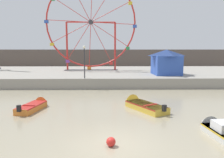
# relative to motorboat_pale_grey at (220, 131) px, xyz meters

# --- Properties ---
(ground_plane) EXTENTS (240.00, 240.00, 0.00)m
(ground_plane) POSITION_rel_motorboat_pale_grey_xyz_m (-5.51, -0.90, -0.26)
(ground_plane) COLOR gray
(quay_promenade) EXTENTS (110.00, 18.49, 1.21)m
(quay_promenade) POSITION_rel_motorboat_pale_grey_xyz_m (-5.51, 22.92, 0.35)
(quay_promenade) COLOR gray
(quay_promenade) RESTS_ON ground_plane
(distant_town_skyline) EXTENTS (140.00, 3.00, 4.40)m
(distant_town_skyline) POSITION_rel_motorboat_pale_grey_xyz_m (-5.51, 40.94, 1.94)
(distant_town_skyline) COLOR #564C47
(distant_town_skyline) RESTS_ON ground_plane
(motorboat_pale_grey) EXTENTS (1.55, 4.57, 1.19)m
(motorboat_pale_grey) POSITION_rel_motorboat_pale_grey_xyz_m (0.00, 0.00, 0.00)
(motorboat_pale_grey) COLOR silver
(motorboat_pale_grey) RESTS_ON ground_plane
(motorboat_orange_hull) EXTENTS (1.75, 3.90, 1.06)m
(motorboat_orange_hull) POSITION_rel_motorboat_pale_grey_xyz_m (-11.34, 5.57, -0.01)
(motorboat_orange_hull) COLOR orange
(motorboat_orange_hull) RESTS_ON ground_plane
(motorboat_mustard_yellow) EXTENTS (3.37, 4.52, 1.30)m
(motorboat_mustard_yellow) POSITION_rel_motorboat_pale_grey_xyz_m (-3.43, 5.72, -0.01)
(motorboat_mustard_yellow) COLOR gold
(motorboat_mustard_yellow) RESTS_ON ground_plane
(ferris_wheel_red_frame) EXTENTS (14.08, 1.20, 14.26)m
(ferris_wheel_red_frame) POSITION_rel_motorboat_pale_grey_xyz_m (-8.43, 24.21, 8.11)
(ferris_wheel_red_frame) COLOR red
(ferris_wheel_red_frame) RESTS_ON quay_promenade
(carnival_booth_blue_tent) EXTENTS (3.75, 3.97, 3.22)m
(carnival_booth_blue_tent) POSITION_rel_motorboat_pale_grey_xyz_m (1.71, 17.78, 2.63)
(carnival_booth_blue_tent) COLOR #3356B7
(carnival_booth_blue_tent) RESTS_ON quay_promenade
(promenade_lamp_near) EXTENTS (0.32, 0.32, 3.66)m
(promenade_lamp_near) POSITION_rel_motorboat_pale_grey_xyz_m (-8.46, 14.10, 3.37)
(promenade_lamp_near) COLOR #2D2D33
(promenade_lamp_near) RESTS_ON quay_promenade
(mooring_buoy_orange) EXTENTS (0.44, 0.44, 0.44)m
(mooring_buoy_orange) POSITION_rel_motorboat_pale_grey_xyz_m (-5.72, -1.25, -0.04)
(mooring_buoy_orange) COLOR red
(mooring_buoy_orange) RESTS_ON ground_plane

